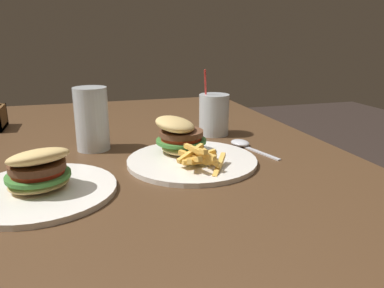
% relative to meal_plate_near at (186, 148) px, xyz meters
% --- Properties ---
extents(dining_table, '(1.43, 1.18, 0.76)m').
position_rel_meal_plate_near_xyz_m(dining_table, '(0.07, 0.21, -0.13)').
color(dining_table, '#4C331E').
rests_on(dining_table, ground_plane).
extents(meal_plate_near, '(0.27, 0.27, 0.10)m').
position_rel_meal_plate_near_xyz_m(meal_plate_near, '(0.00, 0.00, 0.00)').
color(meal_plate_near, white).
rests_on(meal_plate_near, dining_table).
extents(beer_glass, '(0.08, 0.08, 0.15)m').
position_rel_meal_plate_near_xyz_m(beer_glass, '(0.14, 0.19, 0.04)').
color(beer_glass, silver).
rests_on(beer_glass, dining_table).
extents(juice_glass, '(0.08, 0.08, 0.17)m').
position_rel_meal_plate_near_xyz_m(juice_glass, '(0.19, -0.13, 0.02)').
color(juice_glass, silver).
rests_on(juice_glass, dining_table).
extents(spoon, '(0.16, 0.07, 0.01)m').
position_rel_meal_plate_near_xyz_m(spoon, '(0.06, -0.16, -0.02)').
color(spoon, silver).
rests_on(spoon, dining_table).
extents(meal_plate_far, '(0.26, 0.26, 0.09)m').
position_rel_meal_plate_near_xyz_m(meal_plate_far, '(-0.10, 0.29, -0.00)').
color(meal_plate_far, white).
rests_on(meal_plate_far, dining_table).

